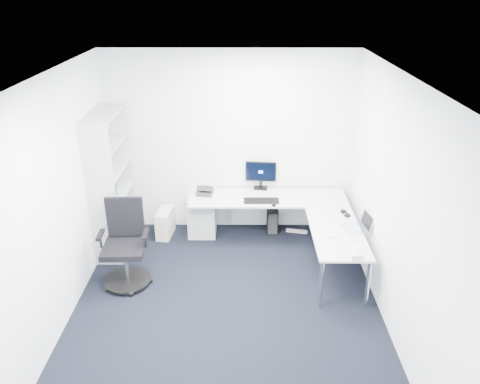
{
  "coord_description": "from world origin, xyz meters",
  "views": [
    {
      "loc": [
        0.19,
        -4.41,
        3.55
      ],
      "look_at": [
        0.15,
        1.05,
        1.05
      ],
      "focal_mm": 35.0,
      "sensor_mm": 36.0,
      "label": 1
    }
  ],
  "objects_px": {
    "l_desk": "(268,228)",
    "bookshelf": "(111,183)",
    "laptop": "(353,222)",
    "monitor": "(261,175)",
    "task_chair": "(124,246)"
  },
  "relations": [
    {
      "from": "monitor",
      "to": "l_desk",
      "type": "bearing_deg",
      "value": -76.17
    },
    {
      "from": "monitor",
      "to": "laptop",
      "type": "xyz_separation_m",
      "value": [
        1.12,
        -1.25,
        -0.11
      ]
    },
    {
      "from": "bookshelf",
      "to": "laptop",
      "type": "height_order",
      "value": "bookshelf"
    },
    {
      "from": "bookshelf",
      "to": "monitor",
      "type": "distance_m",
      "value": 2.16
    },
    {
      "from": "monitor",
      "to": "laptop",
      "type": "distance_m",
      "value": 1.69
    },
    {
      "from": "bookshelf",
      "to": "task_chair",
      "type": "bearing_deg",
      "value": -69.25
    },
    {
      "from": "laptop",
      "to": "task_chair",
      "type": "bearing_deg",
      "value": 175.19
    },
    {
      "from": "l_desk",
      "to": "bookshelf",
      "type": "relative_size",
      "value": 1.14
    },
    {
      "from": "task_chair",
      "to": "monitor",
      "type": "height_order",
      "value": "monitor"
    },
    {
      "from": "l_desk",
      "to": "bookshelf",
      "type": "xyz_separation_m",
      "value": [
        -2.17,
        0.05,
        0.66
      ]
    },
    {
      "from": "bookshelf",
      "to": "task_chair",
      "type": "height_order",
      "value": "bookshelf"
    },
    {
      "from": "task_chair",
      "to": "laptop",
      "type": "bearing_deg",
      "value": 2.23
    },
    {
      "from": "bookshelf",
      "to": "monitor",
      "type": "height_order",
      "value": "bookshelf"
    },
    {
      "from": "monitor",
      "to": "laptop",
      "type": "bearing_deg",
      "value": -43.23
    },
    {
      "from": "bookshelf",
      "to": "monitor",
      "type": "relative_size",
      "value": 4.36
    }
  ]
}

